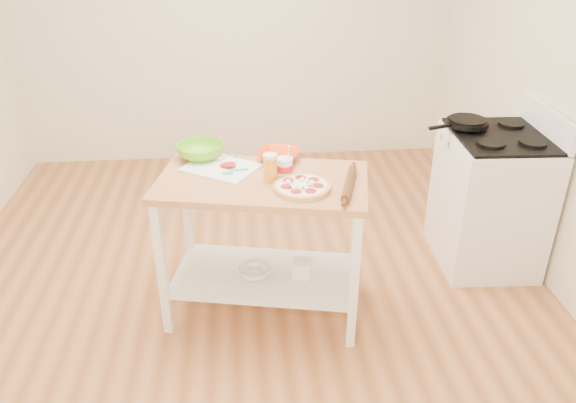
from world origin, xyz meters
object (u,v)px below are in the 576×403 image
at_px(prep_island, 263,218).
at_px(rolling_pin, 349,183).
at_px(yogurt_tub, 285,167).
at_px(green_bowl, 201,151).
at_px(cutting_board, 221,167).
at_px(shelf_bin, 302,268).
at_px(gas_stove, 489,199).
at_px(skillet, 466,123).
at_px(pizza, 302,187).
at_px(beer_pint, 270,167).
at_px(knife, 208,157).
at_px(orange_bowl, 278,156).
at_px(spatula, 234,171).
at_px(shelf_glass_bowl, 255,272).

xyz_separation_m(prep_island, rolling_pin, (0.46, -0.15, 0.27)).
bearing_deg(yogurt_tub, green_bowl, 147.17).
relative_size(cutting_board, shelf_bin, 4.72).
xyz_separation_m(gas_stove, skillet, (-0.18, 0.15, 0.50)).
bearing_deg(pizza, cutting_board, 143.78).
xyz_separation_m(gas_stove, beer_pint, (-1.52, -0.45, 0.50)).
xyz_separation_m(cutting_board, knife, (-0.08, 0.13, 0.01)).
height_order(gas_stove, beer_pint, gas_stove).
bearing_deg(beer_pint, orange_bowl, 76.49).
height_order(skillet, knife, skillet).
relative_size(cutting_board, knife, 1.85).
height_order(prep_island, spatula, spatula).
height_order(pizza, knife, pizza).
height_order(green_bowl, shelf_bin, green_bowl).
xyz_separation_m(skillet, rolling_pin, (-0.93, -0.73, -0.05)).
height_order(beer_pint, rolling_pin, beer_pint).
bearing_deg(gas_stove, shelf_glass_bowl, -161.55).
bearing_deg(skillet, gas_stove, -56.73).
height_order(skillet, orange_bowl, skillet).
distance_m(gas_stove, green_bowl, 1.98).
distance_m(knife, orange_bowl, 0.42).
bearing_deg(shelf_glass_bowl, spatula, 132.18).
distance_m(prep_island, knife, 0.51).
bearing_deg(spatula, rolling_pin, -28.10).
bearing_deg(beer_pint, gas_stove, 16.62).
distance_m(prep_island, yogurt_tub, 0.33).
relative_size(gas_stove, spatula, 7.47).
bearing_deg(knife, pizza, -43.88).
bearing_deg(rolling_pin, pizza, 179.80).
bearing_deg(green_bowl, knife, -29.61).
height_order(skillet, spatula, skillet).
xyz_separation_m(orange_bowl, shelf_glass_bowl, (-0.17, -0.27, -0.64)).
bearing_deg(orange_bowl, skillet, 14.55).
bearing_deg(shelf_bin, knife, 146.95).
relative_size(orange_bowl, shelf_bin, 2.29).
distance_m(prep_island, orange_bowl, 0.39).
height_order(orange_bowl, shelf_glass_bowl, orange_bowl).
height_order(prep_island, skillet, skillet).
bearing_deg(cutting_board, green_bowl, 160.69).
bearing_deg(gas_stove, rolling_pin, -149.47).
height_order(rolling_pin, shelf_bin, rolling_pin).
relative_size(skillet, pizza, 1.39).
xyz_separation_m(skillet, shelf_bin, (-1.16, -0.63, -0.66)).
distance_m(spatula, yogurt_tub, 0.29).
bearing_deg(spatula, prep_island, -36.10).
relative_size(rolling_pin, shelf_glass_bowl, 2.02).
bearing_deg(cutting_board, orange_bowl, 46.80).
bearing_deg(cutting_board, shelf_glass_bowl, -15.12).
bearing_deg(pizza, knife, 138.53).
height_order(prep_island, knife, knife).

